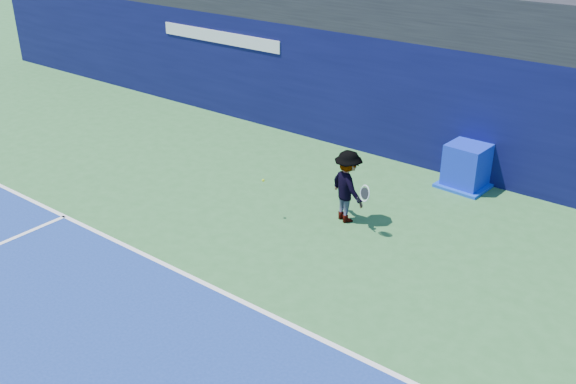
{
  "coord_description": "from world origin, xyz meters",
  "views": [
    {
      "loc": [
        6.08,
        -3.55,
        6.29
      ],
      "look_at": [
        -0.74,
        5.2,
        1.0
      ],
      "focal_mm": 40.0,
      "sensor_mm": 36.0,
      "label": 1
    }
  ],
  "objects": [
    {
      "name": "equipment_cart",
      "position": [
        1.01,
        9.64,
        0.47
      ],
      "size": [
        1.14,
        1.14,
        1.03
      ],
      "color": "#0E23C4",
      "rests_on": "ground"
    },
    {
      "name": "back_wall_assembly",
      "position": [
        -0.0,
        10.5,
        1.5
      ],
      "size": [
        36.0,
        1.03,
        3.0
      ],
      "color": "#0A0B38",
      "rests_on": "ground"
    },
    {
      "name": "tennis_player",
      "position": [
        -0.24,
        6.53,
        0.77
      ],
      "size": [
        1.3,
        0.94,
        1.54
      ],
      "color": "white",
      "rests_on": "ground"
    },
    {
      "name": "baseline",
      "position": [
        0.0,
        3.0,
        0.01
      ],
      "size": [
        24.0,
        0.1,
        0.01
      ],
      "primitive_type": "cube",
      "color": "white",
      "rests_on": "ground"
    },
    {
      "name": "stadium_band",
      "position": [
        0.0,
        11.5,
        3.6
      ],
      "size": [
        36.0,
        3.0,
        1.2
      ],
      "primitive_type": "cube",
      "color": "black",
      "rests_on": "back_wall_assembly"
    },
    {
      "name": "tennis_ball",
      "position": [
        -1.66,
        5.55,
        0.86
      ],
      "size": [
        0.06,
        0.06,
        0.06
      ],
      "color": "#ABD017",
      "rests_on": "ground"
    }
  ]
}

